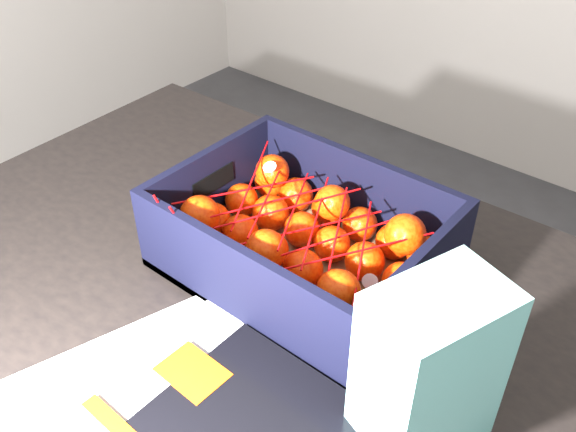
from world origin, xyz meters
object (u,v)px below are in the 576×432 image
Objects in this scene: table at (273,367)px; magazine_stack at (177,419)px; retail_carton at (429,369)px; produce_crate at (302,247)px.

magazine_stack reaches higher than table.
table is at bearing -167.73° from retail_carton.
retail_carton is at bearing -6.73° from table.
table is at bearing -74.45° from produce_crate.
produce_crate is at bearing 100.68° from magazine_stack.
retail_carton reaches higher than table.
produce_crate is at bearing 173.57° from retail_carton.
retail_carton is (0.25, -0.12, 0.06)m from produce_crate.
retail_carton is at bearing -25.43° from produce_crate.
magazine_stack is at bearing -79.32° from produce_crate.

